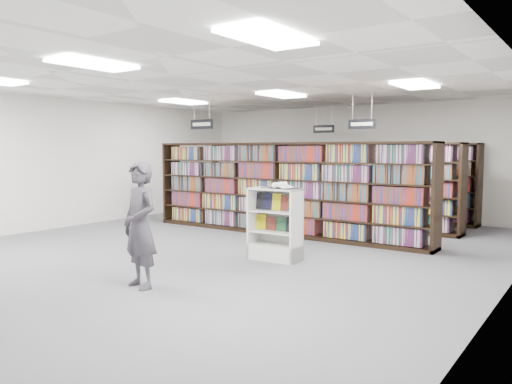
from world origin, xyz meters
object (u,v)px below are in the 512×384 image
Objects in this scene: open_book at (280,186)px; bookshelf_row_near at (281,189)px; endcap_display at (276,235)px; shopper at (140,225)px.

bookshelf_row_near is at bearing 129.84° from open_book.
open_book is at bearing -57.95° from bookshelf_row_near.
endcap_display is 2.71m from shopper.
bookshelf_row_near reaches higher than open_book.
bookshelf_row_near is 2.67m from endcap_display.
open_book is 2.73m from shopper.
shopper is at bearing -96.54° from open_book.
open_book reaches higher than endcap_display.
shopper is at bearing -81.37° from bookshelf_row_near.
bookshelf_row_near is 4.91m from shopper.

